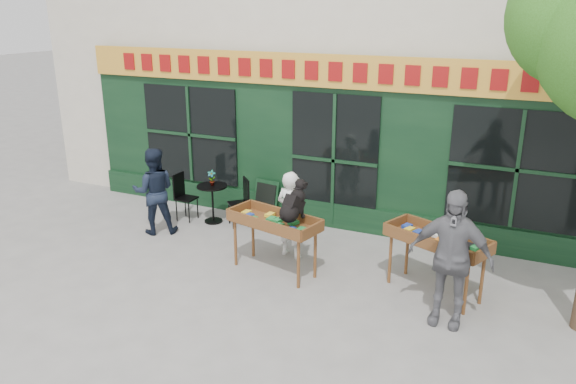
% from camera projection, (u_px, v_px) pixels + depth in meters
% --- Properties ---
extents(ground, '(80.00, 80.00, 0.00)m').
position_uv_depth(ground, '(282.00, 276.00, 8.98)').
color(ground, slate).
rests_on(ground, ground).
extents(book_cart_center, '(1.60, 0.95, 0.99)m').
position_uv_depth(book_cart_center, '(274.00, 224.00, 8.90)').
color(book_cart_center, brown).
rests_on(book_cart_center, ground).
extents(dog, '(0.47, 0.66, 0.60)m').
position_uv_depth(dog, '(293.00, 200.00, 8.57)').
color(dog, black).
rests_on(dog, book_cart_center).
extents(woman, '(0.62, 0.48, 1.52)m').
position_uv_depth(woman, '(291.00, 215.00, 9.48)').
color(woman, white).
rests_on(woman, ground).
extents(book_cart_right, '(1.62, 1.15, 0.99)m').
position_uv_depth(book_cart_right, '(437.00, 243.00, 8.21)').
color(book_cart_right, brown).
rests_on(book_cart_right, ground).
extents(man_right, '(1.14, 0.52, 1.91)m').
position_uv_depth(man_right, '(450.00, 258.00, 7.41)').
color(man_right, '#59595E').
rests_on(man_right, ground).
extents(bistro_table, '(0.60, 0.60, 0.76)m').
position_uv_depth(bistro_table, '(212.00, 196.00, 11.06)').
color(bistro_table, black).
rests_on(bistro_table, ground).
extents(bistro_chair_left, '(0.37, 0.37, 0.95)m').
position_uv_depth(bistro_chair_left, '(182.00, 193.00, 11.22)').
color(bistro_chair_left, black).
rests_on(bistro_chair_left, ground).
extents(bistro_chair_right, '(0.51, 0.51, 0.95)m').
position_uv_depth(bistro_chair_right, '(242.00, 198.00, 10.91)').
color(bistro_chair_right, black).
rests_on(bistro_chair_right, ground).
extents(potted_plant, '(0.18, 0.15, 0.31)m').
position_uv_depth(potted_plant, '(212.00, 178.00, 10.94)').
color(potted_plant, gray).
rests_on(potted_plant, bistro_table).
extents(man_left, '(1.01, 0.97, 1.65)m').
position_uv_depth(man_left, '(154.00, 191.00, 10.47)').
color(man_left, black).
rests_on(man_left, ground).
extents(chalkboard, '(0.58, 0.27, 0.79)m').
position_uv_depth(chalkboard, '(265.00, 200.00, 11.29)').
color(chalkboard, black).
rests_on(chalkboard, ground).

